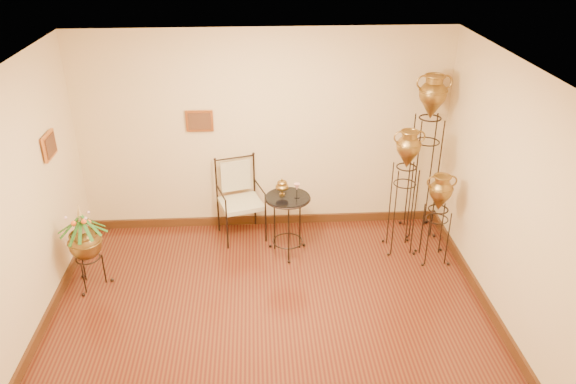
{
  "coord_description": "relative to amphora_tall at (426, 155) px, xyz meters",
  "views": [
    {
      "loc": [
        -0.11,
        -4.62,
        4.11
      ],
      "look_at": [
        0.25,
        1.3,
        1.1
      ],
      "focal_mm": 35.0,
      "sensor_mm": 36.0,
      "label": 1
    }
  ],
  "objects": [
    {
      "name": "planter_urn",
      "position": [
        -4.29,
        -1.04,
        -0.53
      ],
      "size": [
        0.79,
        0.79,
        1.13
      ],
      "rotation": [
        0.0,
        0.0,
        -0.38
      ],
      "color": "black",
      "rests_on": "ground"
    },
    {
      "name": "amphora_short",
      "position": [
        0.01,
        -0.72,
        -0.56
      ],
      "size": [
        0.47,
        0.47,
        1.22
      ],
      "rotation": [
        0.0,
        0.0,
        0.31
      ],
      "color": "black",
      "rests_on": "ground"
    },
    {
      "name": "amphora_tall",
      "position": [
        0.0,
        0.0,
        0.0
      ],
      "size": [
        0.49,
        0.49,
        2.28
      ],
      "rotation": [
        0.0,
        0.0,
        0.1
      ],
      "color": "black",
      "rests_on": "ground"
    },
    {
      "name": "amphora_mid",
      "position": [
        -0.38,
        -0.45,
        -0.3
      ],
      "size": [
        0.41,
        0.41,
        1.71
      ],
      "rotation": [
        0.0,
        0.0,
        -0.09
      ],
      "color": "black",
      "rests_on": "ground"
    },
    {
      "name": "armchair",
      "position": [
        -2.49,
        0.0,
        -0.61
      ],
      "size": [
        0.76,
        0.73,
        1.11
      ],
      "rotation": [
        0.0,
        0.0,
        0.29
      ],
      "color": "black",
      "rests_on": "ground"
    },
    {
      "name": "side_table",
      "position": [
        -1.88,
        -0.45,
        -0.73
      ],
      "size": [
        0.64,
        0.64,
        1.05
      ],
      "rotation": [
        0.0,
        0.0,
        -0.12
      ],
      "color": "black",
      "rests_on": "ground"
    },
    {
      "name": "room_shell",
      "position": [
        -2.15,
        -2.14,
        0.57
      ],
      "size": [
        5.02,
        5.02,
        2.81
      ],
      "color": "beige",
      "rests_on": "ground"
    },
    {
      "name": "ground",
      "position": [
        -2.14,
        -2.15,
        -1.16
      ],
      "size": [
        5.0,
        5.0,
        0.0
      ],
      "primitive_type": "plane",
      "color": "#552B14",
      "rests_on": "ground"
    }
  ]
}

